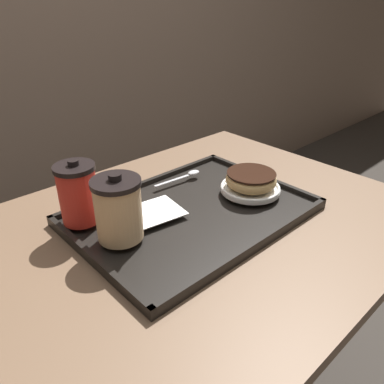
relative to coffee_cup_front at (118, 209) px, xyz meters
name	(u,v)px	position (x,y,z in m)	size (l,w,h in m)	color
cafe_table	(200,274)	(0.19, -0.04, -0.25)	(1.00, 0.78, 0.73)	brown
serving_tray	(192,213)	(0.18, -0.01, -0.08)	(0.53, 0.38, 0.02)	black
napkin_paper	(154,212)	(0.11, 0.03, -0.06)	(0.14, 0.12, 0.00)	white
coffee_cup_front	(118,209)	(0.00, 0.00, 0.00)	(0.10, 0.10, 0.14)	#E0B784
coffee_cup_rear	(78,193)	(-0.03, 0.11, 0.00)	(0.09, 0.09, 0.14)	red
plate_with_chocolate_donut	(250,188)	(0.35, -0.05, -0.06)	(0.15, 0.15, 0.01)	white
donut_chocolate_glazed	(251,179)	(0.35, -0.05, -0.03)	(0.13, 0.13, 0.04)	#DBB270
spoon	(188,175)	(0.29, 0.12, -0.06)	(0.14, 0.03, 0.01)	silver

